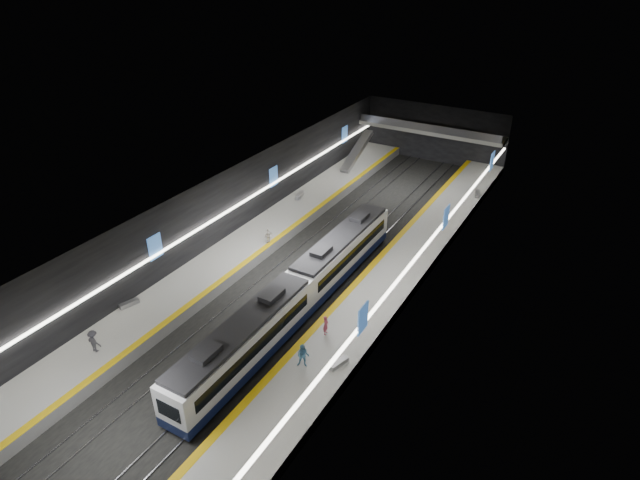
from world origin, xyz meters
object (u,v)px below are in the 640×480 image
Objects in this scene: bench_left_far at (299,195)px; passenger_left_b at (94,341)px; escalator at (357,151)px; bench_right_far at (477,194)px; passenger_right_a at (326,325)px; bench_right_near at (339,363)px; passenger_right_b at (303,356)px; bench_left_near at (129,304)px; passenger_left_a at (268,236)px; train at (299,291)px.

passenger_left_b is at bearing -102.73° from bench_left_far.
passenger_left_b is (0.19, -43.25, -0.98)m from escalator.
passenger_right_a is at bearing -110.54° from bench_right_far.
bench_right_near is 0.86× the size of passenger_right_b.
passenger_right_a is 0.87× the size of passenger_right_b.
bench_left_near is 1.03× the size of passenger_left_a.
passenger_right_a is (-3.01, -31.22, 0.60)m from bench_right_far.
bench_left_near is 1.02× the size of bench_right_near.
train is at bearing 49.21° from passenger_right_a.
passenger_left_a is 19.76m from passenger_left_b.
train is 18.44× the size of passenger_right_a.
passenger_left_b reaches higher than bench_left_near.
bench_right_far is at bearing -15.40° from passenger_right_a.
bench_right_near is at bearing -105.84° from bench_right_far.
bench_left_near is 1.00× the size of passenger_right_a.
bench_right_far is at bearing 160.90° from passenger_left_a.
train is at bearing -73.34° from bench_left_far.
bench_right_far is at bearing -114.23° from passenger_left_b.
passenger_right_a reaches higher than bench_right_near.
passenger_left_a is (-14.45, 12.05, 0.60)m from bench_right_near.
bench_left_far is 30.49m from passenger_left_b.
train reaches higher than bench_left_far.
passenger_right_b is at bearing -158.10° from passenger_left_b.
bench_right_near is at bearing -37.47° from train.
passenger_left_b is at bearing 116.80° from passenger_right_a.
bench_left_near is 40.87m from bench_right_far.
bench_left_far reaches higher than bench_left_near.
bench_right_far is at bearing 64.57° from passenger_right_b.
escalator is 43.26m from passenger_left_b.
passenger_left_b reaches higher than bench_right_near.
bench_left_far is (0.90, 25.24, 0.03)m from bench_left_near.
passenger_right_a reaches higher than bench_right_far.
passenger_left_a is (3.10, -10.79, 0.56)m from bench_left_far.
bench_left_near is at bearing 162.74° from passenger_right_b.
train is 18.72× the size of bench_right_near.
bench_left_near is at bearing 97.58° from passenger_right_a.
bench_left_far is 25.20m from passenger_right_a.
bench_left_near is at bearing -156.58° from bench_right_near.
passenger_right_b reaches higher than bench_left_near.
bench_right_far is at bearing 79.86° from bench_left_near.
passenger_left_a is at bearing -85.15° from escalator.
passenger_right_a is (13.91, -33.02, -1.09)m from escalator.
passenger_right_a is at bearing 66.92° from passenger_left_a.
escalator is 39.61m from passenger_right_b.
passenger_right_a is 15.20m from passenger_left_a.
passenger_left_a is 0.87× the size of passenger_left_b.
bench_right_far is 0.97× the size of passenger_left_b.
passenger_left_a is (2.00, -23.58, -1.10)m from escalator.
bench_left_near is at bearing -0.13° from passenger_left_a.
passenger_right_b is at bearing -55.58° from train.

